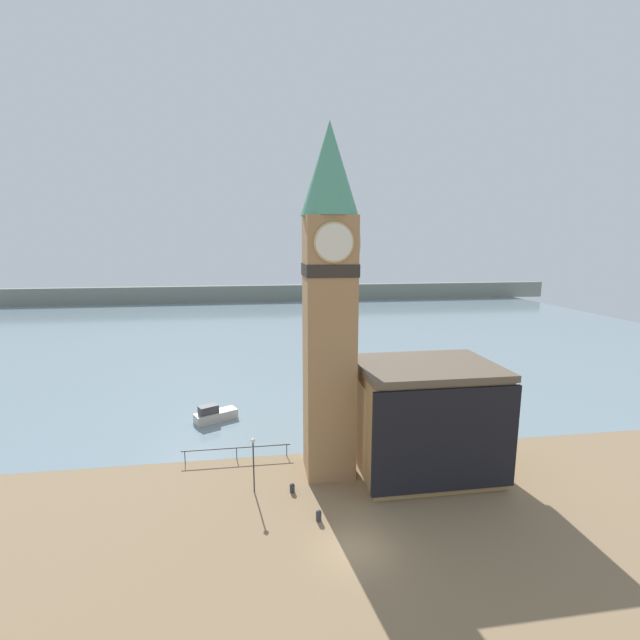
# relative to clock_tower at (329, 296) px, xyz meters

# --- Properties ---
(ground_plane) EXTENTS (160.00, 160.00, 0.00)m
(ground_plane) POSITION_rel_clock_tower_xyz_m (0.07, -8.87, -13.77)
(ground_plane) COLOR #846B4C
(water) EXTENTS (160.00, 120.00, 0.00)m
(water) POSITION_rel_clock_tower_xyz_m (0.07, 63.00, -13.78)
(water) COLOR gray
(water) RESTS_ON ground_plane
(far_shoreline) EXTENTS (180.00, 3.00, 5.00)m
(far_shoreline) POSITION_rel_clock_tower_xyz_m (0.07, 103.00, -11.27)
(far_shoreline) COLOR gray
(far_shoreline) RESTS_ON water
(pier_railing) EXTENTS (8.85, 0.08, 1.09)m
(pier_railing) POSITION_rel_clock_tower_xyz_m (-7.23, 2.75, -12.84)
(pier_railing) COLOR #333338
(pier_railing) RESTS_ON ground_plane
(clock_tower) EXTENTS (4.13, 4.13, 25.90)m
(clock_tower) POSITION_rel_clock_tower_xyz_m (0.00, 0.00, 0.00)
(clock_tower) COLOR #9E754C
(clock_tower) RESTS_ON ground_plane
(pier_building) EXTENTS (10.48, 7.78, 8.64)m
(pier_building) POSITION_rel_clock_tower_xyz_m (7.39, -1.07, -9.44)
(pier_building) COLOR #A88451
(pier_building) RESTS_ON ground_plane
(boat_near) EXTENTS (4.39, 3.23, 1.74)m
(boat_near) POSITION_rel_clock_tower_xyz_m (-9.81, 11.12, -13.13)
(boat_near) COLOR #B7B2A8
(boat_near) RESTS_ON water
(mooring_bollard_near) EXTENTS (0.37, 0.37, 0.75)m
(mooring_bollard_near) POSITION_rel_clock_tower_xyz_m (-1.65, -6.05, -13.38)
(mooring_bollard_near) COLOR #2D2D33
(mooring_bollard_near) RESTS_ON ground_plane
(mooring_bollard_far) EXTENTS (0.37, 0.37, 0.67)m
(mooring_bollard_far) POSITION_rel_clock_tower_xyz_m (-3.08, -2.58, -13.42)
(mooring_bollard_far) COLOR #2D2D33
(mooring_bollard_far) RESTS_ON ground_plane
(lamp_post) EXTENTS (0.32, 0.32, 4.08)m
(lamp_post) POSITION_rel_clock_tower_xyz_m (-5.77, -2.15, -10.94)
(lamp_post) COLOR #2D2D33
(lamp_post) RESTS_ON ground_plane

